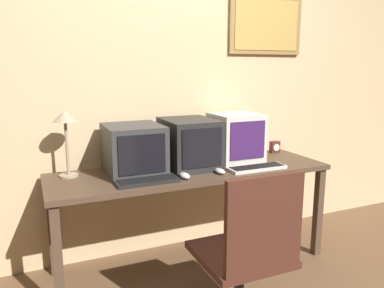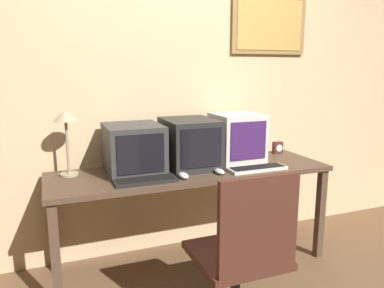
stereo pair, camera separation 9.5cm
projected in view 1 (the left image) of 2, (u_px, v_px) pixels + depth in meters
The scene contains 12 objects.
wall_back at pixel (174, 89), 2.96m from camera, with size 8.00×0.08×2.60m.
desk at pixel (192, 180), 2.74m from camera, with size 2.04×0.62×0.74m.
monitor_left at pixel (134, 149), 2.60m from camera, with size 0.38×0.43×0.34m.
monitor_center at pixel (189, 143), 2.76m from camera, with size 0.36×0.45×0.36m.
monitor_right at pixel (236, 137), 2.95m from camera, with size 0.36×0.36×0.38m.
keyboard_main at pixel (147, 181), 2.41m from camera, with size 0.41×0.17×0.03m.
keyboard_side at pixel (257, 168), 2.71m from camera, with size 0.44×0.14×0.03m.
mouse_near_keyboard at pixel (185, 176), 2.49m from camera, with size 0.06×0.11×0.04m.
mouse_far_corner at pixel (220, 171), 2.61m from camera, with size 0.06×0.11×0.03m.
desk_clock at pixel (275, 147), 3.25m from camera, with size 0.08×0.05×0.10m.
desk_lamp at pixel (65, 124), 2.47m from camera, with size 0.16×0.16×0.45m.
office_chair at pixel (246, 265), 2.08m from camera, with size 0.51×0.51×0.95m.
Camera 1 is at (-1.05, -1.35, 1.47)m, focal length 35.00 mm.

